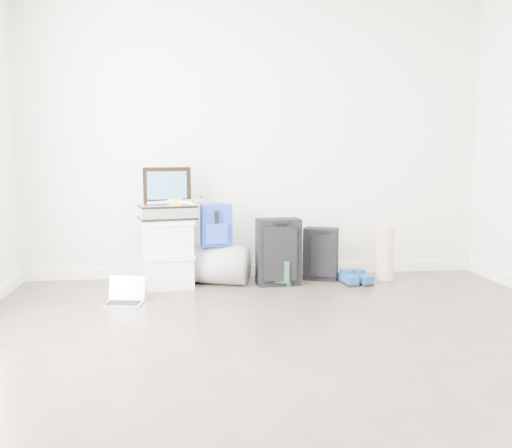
{
  "coord_description": "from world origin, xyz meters",
  "views": [
    {
      "loc": [
        -0.63,
        -2.8,
        1.19
      ],
      "look_at": [
        -0.08,
        1.9,
        0.59
      ],
      "focal_mm": 38.0,
      "sensor_mm": 36.0,
      "label": 1
    }
  ],
  "objects": [
    {
      "name": "ground",
      "position": [
        0.0,
        0.0,
        0.0
      ],
      "size": [
        5.0,
        5.0,
        0.0
      ],
      "primitive_type": "plane",
      "color": "#39342A",
      "rests_on": "ground"
    },
    {
      "name": "room_envelope",
      "position": [
        0.0,
        0.02,
        1.72
      ],
      "size": [
        4.52,
        5.02,
        2.71
      ],
      "color": "silver",
      "rests_on": "ground"
    },
    {
      "name": "boxes_stack",
      "position": [
        -0.86,
        2.09,
        0.31
      ],
      "size": [
        0.49,
        0.43,
        0.62
      ],
      "rotation": [
        0.0,
        0.0,
        0.19
      ],
      "color": "white",
      "rests_on": "ground"
    },
    {
      "name": "briefcase",
      "position": [
        -0.86,
        2.09,
        0.69
      ],
      "size": [
        0.54,
        0.44,
        0.14
      ],
      "primitive_type": "cube",
      "rotation": [
        0.0,
        0.0,
        0.2
      ],
      "color": "#B2B2B7",
      "rests_on": "boxes_stack"
    },
    {
      "name": "painting",
      "position": [
        -0.86,
        2.19,
        0.92
      ],
      "size": [
        0.43,
        0.12,
        0.33
      ],
      "rotation": [
        0.0,
        0.0,
        0.23
      ],
      "color": "black",
      "rests_on": "briefcase"
    },
    {
      "name": "drone",
      "position": [
        -0.78,
        2.07,
        0.78
      ],
      "size": [
        0.48,
        0.48,
        0.05
      ],
      "rotation": [
        0.0,
        0.0,
        -0.2
      ],
      "color": "gold",
      "rests_on": "briefcase"
    },
    {
      "name": "duffel_bag",
      "position": [
        -0.42,
        2.18,
        0.18
      ],
      "size": [
        0.68,
        0.55,
        0.36
      ],
      "primitive_type": "cylinder",
      "rotation": [
        0.0,
        1.57,
        -0.36
      ],
      "color": "gray",
      "rests_on": "ground"
    },
    {
      "name": "blue_backpack",
      "position": [
        -0.42,
        2.15,
        0.55
      ],
      "size": [
        0.29,
        0.23,
        0.39
      ],
      "rotation": [
        0.0,
        0.0,
        0.12
      ],
      "color": "#1A21AB",
      "rests_on": "duffel_bag"
    },
    {
      "name": "large_suitcase",
      "position": [
        0.15,
        2.07,
        0.31
      ],
      "size": [
        0.41,
        0.27,
        0.61
      ],
      "rotation": [
        0.0,
        0.0,
        0.05
      ],
      "color": "black",
      "rests_on": "ground"
    },
    {
      "name": "green_backpack",
      "position": [
        0.13,
        2.08,
        0.21
      ],
      "size": [
        0.34,
        0.29,
        0.43
      ],
      "rotation": [
        0.0,
        0.0,
        -0.28
      ],
      "color": "#12331F",
      "rests_on": "ground"
    },
    {
      "name": "carry_on",
      "position": [
        0.59,
        2.22,
        0.25
      ],
      "size": [
        0.37,
        0.31,
        0.5
      ],
      "rotation": [
        0.0,
        0.0,
        -0.39
      ],
      "color": "black",
      "rests_on": "ground"
    },
    {
      "name": "shoes",
      "position": [
        0.86,
        2.0,
        0.04
      ],
      "size": [
        0.28,
        0.29,
        0.09
      ],
      "rotation": [
        0.0,
        0.0,
        0.22
      ],
      "color": "black",
      "rests_on": "ground"
    },
    {
      "name": "rolled_rug",
      "position": [
        1.2,
        2.15,
        0.25
      ],
      "size": [
        0.17,
        0.17,
        0.51
      ],
      "primitive_type": "cylinder",
      "color": "tan",
      "rests_on": "ground"
    },
    {
      "name": "laptop",
      "position": [
        -1.18,
        1.57,
        0.05
      ],
      "size": [
        0.33,
        0.27,
        0.21
      ],
      "rotation": [
        0.0,
        0.0,
        -0.19
      ],
      "color": "silver",
      "rests_on": "ground"
    }
  ]
}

